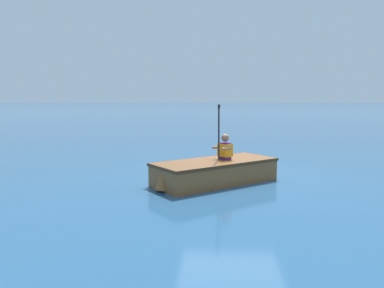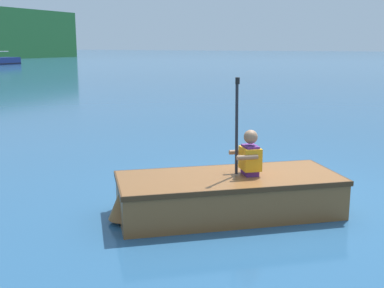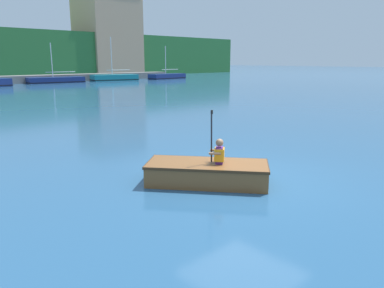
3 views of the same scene
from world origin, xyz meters
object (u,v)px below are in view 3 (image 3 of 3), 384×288
Objects in this scene: moored_boat_dock_center_far at (115,78)px; moored_boat_outer_slip_west at (167,76)px; rowboat_foreground at (205,172)px; moored_boat_dock_west_end at (56,80)px; person_paddler at (219,152)px.

moored_boat_dock_center_far is 8.31m from moored_boat_outer_slip_west.
rowboat_foreground is at bearing -119.46° from moored_boat_dock_center_far.
rowboat_foreground is (-13.85, -39.03, -0.06)m from moored_boat_dock_west_end.
rowboat_foreground is at bearing 128.64° from person_paddler.
moored_boat_dock_center_far is at bearing -3.67° from moored_boat_dock_west_end.
moored_boat_dock_west_end is 5.71× the size of person_paddler.
moored_boat_outer_slip_west is (16.13, -1.72, 0.03)m from moored_boat_dock_west_end.
person_paddler is at bearing -51.36° from rowboat_foreground.
moored_boat_dock_center_far is 5.42× the size of person_paddler.
moored_boat_dock_center_far is at bearing 171.59° from moored_boat_outer_slip_west.
moored_boat_dock_center_far is 44.24m from rowboat_foreground.
person_paddler is at bearing -109.18° from moored_boat_dock_west_end.
moored_boat_outer_slip_west reaches higher than person_paddler.
moored_boat_dock_west_end is 2.42× the size of rowboat_foreground.
person_paddler is (0.19, -0.23, 0.47)m from rowboat_foreground.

